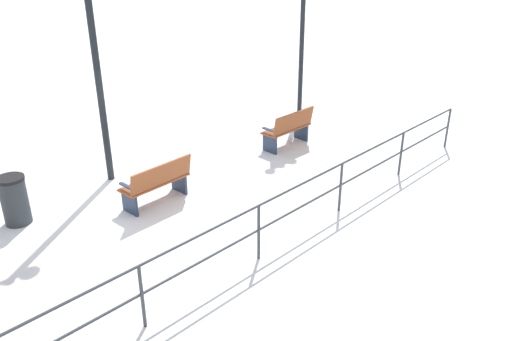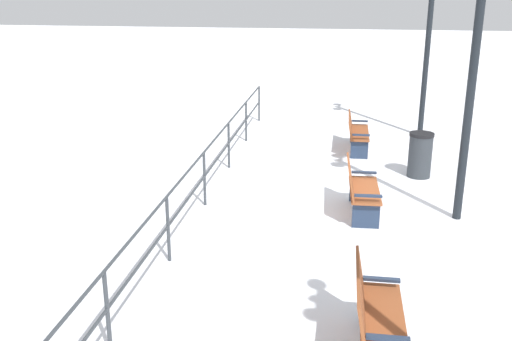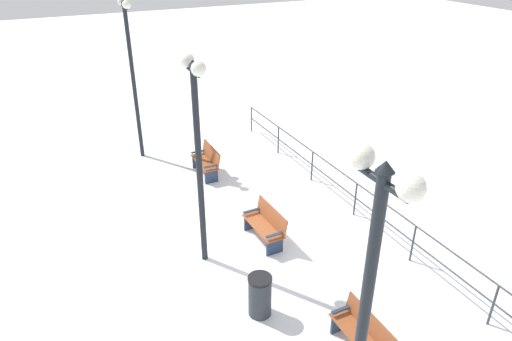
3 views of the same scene
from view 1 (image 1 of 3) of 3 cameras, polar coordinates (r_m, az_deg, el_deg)
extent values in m
plane|color=white|center=(10.63, -10.86, -3.42)|extent=(80.00, 80.00, 0.00)
cube|color=brown|center=(13.02, 3.34, 4.63)|extent=(0.48, 1.40, 0.04)
cube|color=brown|center=(12.79, 4.19, 5.45)|extent=(0.12, 1.40, 0.48)
cube|color=#23334C|center=(13.54, 4.99, 4.34)|extent=(0.43, 0.05, 0.46)
cube|color=#23334C|center=(12.68, 1.53, 2.98)|extent=(0.43, 0.05, 0.46)
cube|color=#23334C|center=(13.43, 4.98, 5.77)|extent=(0.43, 0.07, 0.04)
cube|color=#23334C|center=(12.57, 1.48, 4.49)|extent=(0.43, 0.07, 0.04)
cube|color=brown|center=(10.44, -11.10, -1.24)|extent=(0.55, 1.45, 0.04)
cube|color=brown|center=(10.15, -10.34, -0.43)|extent=(0.16, 1.43, 0.45)
cube|color=#23334C|center=(10.87, -8.45, -1.25)|extent=(0.45, 0.06, 0.45)
cube|color=#23334C|center=(10.23, -13.71, -3.48)|extent=(0.45, 0.06, 0.45)
cube|color=#23334C|center=(10.74, -8.63, 0.43)|extent=(0.45, 0.08, 0.04)
cube|color=#23334C|center=(10.09, -13.97, -1.72)|extent=(0.45, 0.08, 0.04)
cylinder|color=black|center=(15.18, 5.13, 15.76)|extent=(0.13, 0.13, 5.16)
cylinder|color=black|center=(11.06, -17.03, 10.26)|extent=(0.14, 0.14, 4.74)
cylinder|color=#383D42|center=(13.76, 20.32, 4.37)|extent=(0.05, 0.05, 1.00)
cylinder|color=#383D42|center=(11.83, 15.65, 1.76)|extent=(0.05, 0.05, 1.00)
cylinder|color=#383D42|center=(10.04, 9.27, -1.85)|extent=(0.05, 0.05, 1.00)
cylinder|color=#383D42|center=(8.48, 0.30, -6.84)|extent=(0.05, 0.05, 1.00)
cylinder|color=#383D42|center=(7.31, -12.42, -13.43)|extent=(0.05, 0.05, 1.00)
cylinder|color=#383D42|center=(8.23, 0.31, -3.88)|extent=(0.04, 13.60, 0.04)
cylinder|color=#383D42|center=(8.46, 0.30, -6.56)|extent=(0.04, 13.60, 0.04)
cylinder|color=#2D3338|center=(10.51, -24.99, -3.13)|extent=(0.48, 0.48, 0.88)
cylinder|color=black|center=(10.32, -25.45, -0.82)|extent=(0.50, 0.50, 0.06)
camera|label=2|loc=(16.80, 18.91, 20.22)|focal=41.42mm
camera|label=3|loc=(12.88, -68.26, 20.05)|focal=32.54mm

